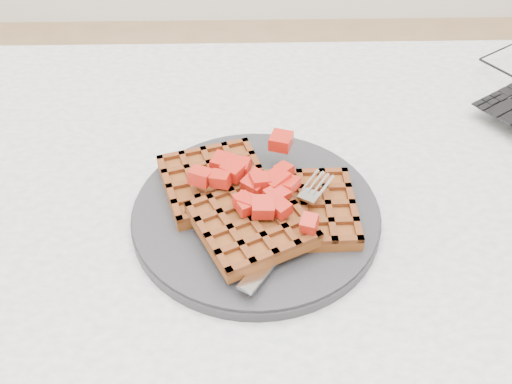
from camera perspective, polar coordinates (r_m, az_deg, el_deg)
table at (r=0.72m, az=6.92°, el=-9.30°), size 1.20×0.80×0.75m
plate at (r=0.62m, az=0.00°, el=-2.15°), size 0.27×0.27×0.02m
waffles at (r=0.61m, az=0.02°, el=-1.12°), size 0.22×0.21×0.03m
strawberry_pile at (r=0.59m, az=-0.00°, el=0.99°), size 0.15×0.15×0.02m
fork at (r=0.59m, az=3.78°, el=-3.59°), size 0.12×0.17×0.02m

